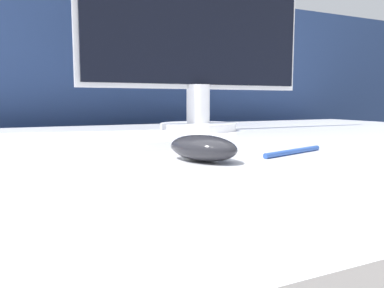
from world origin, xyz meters
TOP-DOWN VIEW (x-y plane):
  - partition_panel at (0.00, 0.70)m, footprint 5.00×0.03m
  - computer_mouse_near at (0.02, -0.24)m, footprint 0.09×0.12m
  - keyboard at (-0.07, -0.05)m, footprint 0.39×0.20m
  - monitor at (0.25, 0.24)m, footprint 0.65×0.21m
  - pen at (0.17, -0.24)m, footprint 0.14×0.05m

SIDE VIEW (x-z plane):
  - partition_panel at x=0.00m, z-range 0.00..1.19m
  - pen at x=0.17m, z-range 0.70..0.71m
  - keyboard at x=-0.07m, z-range 0.70..0.73m
  - computer_mouse_near at x=0.02m, z-range 0.70..0.74m
  - monitor at x=0.25m, z-range 0.73..1.27m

